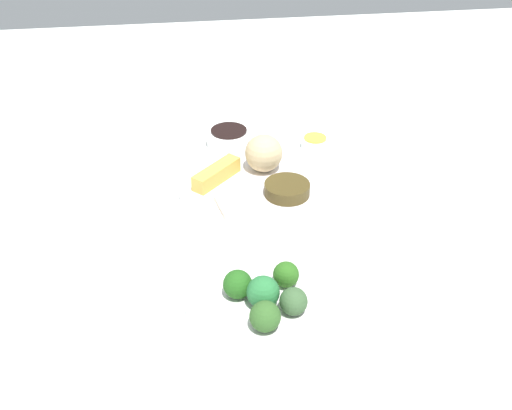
{
  "coord_description": "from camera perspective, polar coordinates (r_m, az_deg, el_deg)",
  "views": [
    {
      "loc": [
        -0.15,
        -1.02,
        0.69
      ],
      "look_at": [
        -0.02,
        -0.09,
        0.06
      ],
      "focal_mm": 44.11,
      "sensor_mm": 36.0,
      "label": 1
    }
  ],
  "objects": [
    {
      "name": "spring_roll",
      "position": [
        1.24,
        -3.6,
        2.83
      ],
      "size": [
        0.1,
        0.1,
        0.03
      ],
      "primitive_type": "cube",
      "rotation": [
        0.0,
        0.0,
        0.8
      ],
      "color": "gold",
      "rests_on": "main_plate"
    },
    {
      "name": "main_plate",
      "position": [
        1.23,
        -0.43,
        1.3
      ],
      "size": [
        0.28,
        0.28,
        0.02
      ],
      "primitive_type": "cylinder",
      "color": "white",
      "rests_on": "tabletop"
    },
    {
      "name": "sauce_ramekin_hot_mustard_liquid",
      "position": [
        1.39,
        5.39,
        6.08
      ],
      "size": [
        0.05,
        0.05,
        0.0
      ],
      "primitive_type": "cylinder",
      "color": "gold",
      "rests_on": "sauce_ramekin_hot_mustard"
    },
    {
      "name": "broccoli_floret_3",
      "position": [
        0.97,
        -1.68,
        -7.19
      ],
      "size": [
        0.05,
        0.05,
        0.05
      ],
      "primitive_type": "sphere",
      "color": "#22581A",
      "rests_on": "broccoli_plate"
    },
    {
      "name": "broccoli_floret_4",
      "position": [
        0.91,
        0.84,
        -10.07
      ],
      "size": [
        0.05,
        0.05,
        0.05
      ],
      "primitive_type": "sphere",
      "color": "#2F5924",
      "rests_on": "broccoli_plate"
    },
    {
      "name": "stir_fry_heap",
      "position": [
        1.2,
        2.83,
        1.45
      ],
      "size": [
        0.09,
        0.09,
        0.02
      ],
      "primitive_type": "cylinder",
      "color": "#443718",
      "rests_on": "main_plate"
    },
    {
      "name": "crab_rangoon_wonton",
      "position": [
        1.17,
        -1.68,
        0.03
      ],
      "size": [
        0.08,
        0.08,
        0.01
      ],
      "primitive_type": "cube",
      "rotation": [
        0.0,
        0.0,
        0.19
      ],
      "color": "beige",
      "rests_on": "main_plate"
    },
    {
      "name": "tabletop",
      "position": [
        1.24,
        0.39,
        0.48
      ],
      "size": [
        2.2,
        2.2,
        0.02
      ],
      "primitive_type": "cube",
      "color": "white",
      "rests_on": "ground"
    },
    {
      "name": "soy_sauce_bowl_liquid",
      "position": [
        1.39,
        -2.49,
        6.76
      ],
      "size": [
        0.08,
        0.08,
        0.0
      ],
      "primitive_type": "cylinder",
      "color": "black",
      "rests_on": "soy_sauce_bowl"
    },
    {
      "name": "broccoli_floret_2",
      "position": [
        0.99,
        2.86,
        -6.29
      ],
      "size": [
        0.04,
        0.04,
        0.04
      ],
      "primitive_type": "sphere",
      "color": "#2A5E1B",
      "rests_on": "broccoli_plate"
    },
    {
      "name": "sauce_ramekin_hot_mustard",
      "position": [
        1.4,
        5.36,
        5.61
      ],
      "size": [
        0.06,
        0.06,
        0.02
      ],
      "primitive_type": "cylinder",
      "color": "white",
      "rests_on": "tabletop"
    },
    {
      "name": "broccoli_plate",
      "position": [
        0.98,
        0.59,
        -8.99
      ],
      "size": [
        0.24,
        0.24,
        0.01
      ],
      "primitive_type": "cylinder",
      "color": "white",
      "rests_on": "tabletop"
    },
    {
      "name": "broccoli_floret_1",
      "position": [
        0.94,
        3.59,
        -8.7
      ],
      "size": [
        0.04,
        0.04,
        0.04
      ],
      "primitive_type": "sphere",
      "color": "#375832",
      "rests_on": "broccoli_plate"
    },
    {
      "name": "broccoli_floret_0",
      "position": [
        0.95,
        0.65,
        -7.91
      ],
      "size": [
        0.05,
        0.05,
        0.05
      ],
      "primitive_type": "sphere",
      "color": "#286F37",
      "rests_on": "broccoli_plate"
    },
    {
      "name": "rice_scoop",
      "position": [
        1.27,
        0.71,
        4.73
      ],
      "size": [
        0.08,
        0.08,
        0.08
      ],
      "primitive_type": "sphere",
      "color": "tan",
      "rests_on": "main_plate"
    },
    {
      "name": "soy_sauce_bowl",
      "position": [
        1.4,
        -2.47,
        6.03
      ],
      "size": [
        0.1,
        0.1,
        0.04
      ],
      "primitive_type": "cylinder",
      "color": "white",
      "rests_on": "tabletop"
    }
  ]
}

